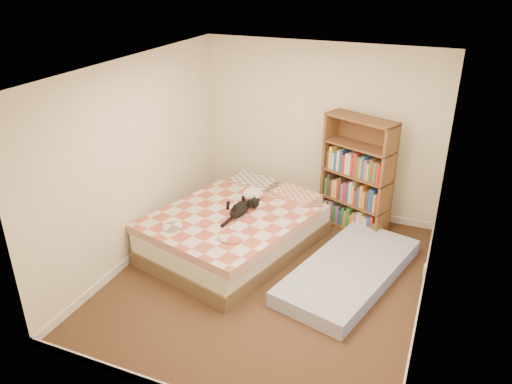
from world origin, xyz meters
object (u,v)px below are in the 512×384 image
at_px(bookshelf, 356,189).
at_px(black_cat, 241,208).
at_px(white_dog, 253,194).
at_px(floor_mattress, 349,271).
at_px(bed, 237,229).

bearing_deg(bookshelf, black_cat, -113.66).
xyz_separation_m(bookshelf, white_dog, (-1.24, -0.73, 0.03)).
relative_size(bookshelf, floor_mattress, 0.78).
xyz_separation_m(bed, floor_mattress, (1.54, -0.14, -0.18)).
xyz_separation_m(bed, white_dog, (0.06, 0.41, 0.34)).
height_order(floor_mattress, white_dog, white_dog).
relative_size(bed, floor_mattress, 1.24).
xyz_separation_m(floor_mattress, white_dog, (-1.48, 0.55, 0.52)).
bearing_deg(white_dog, bookshelf, 42.41).
xyz_separation_m(bookshelf, floor_mattress, (0.24, -1.28, -0.49)).
bearing_deg(bookshelf, bed, -116.44).
xyz_separation_m(bed, black_cat, (0.08, -0.04, 0.34)).
relative_size(bed, black_cat, 3.51).
bearing_deg(white_dog, floor_mattress, -8.42).
height_order(black_cat, white_dog, black_cat).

